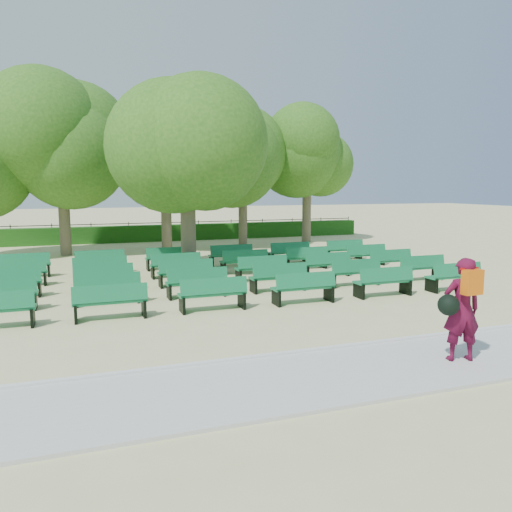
# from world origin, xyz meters

# --- Properties ---
(ground) EXTENTS (120.00, 120.00, 0.00)m
(ground) POSITION_xyz_m (0.00, 0.00, 0.00)
(ground) COLOR #CDC888
(paving) EXTENTS (30.00, 2.20, 0.06)m
(paving) POSITION_xyz_m (0.00, -7.40, 0.03)
(paving) COLOR beige
(paving) RESTS_ON ground
(curb) EXTENTS (30.00, 0.12, 0.10)m
(curb) POSITION_xyz_m (0.00, -6.25, 0.05)
(curb) COLOR silver
(curb) RESTS_ON ground
(hedge) EXTENTS (26.00, 0.70, 0.90)m
(hedge) POSITION_xyz_m (0.00, 14.00, 0.45)
(hedge) COLOR #1E5515
(hedge) RESTS_ON ground
(fence) EXTENTS (26.00, 0.10, 1.02)m
(fence) POSITION_xyz_m (0.00, 14.40, 0.00)
(fence) COLOR black
(fence) RESTS_ON ground
(tree_line) EXTENTS (21.80, 6.80, 7.04)m
(tree_line) POSITION_xyz_m (0.00, 10.00, 0.00)
(tree_line) COLOR #376B1C
(tree_line) RESTS_ON ground
(bench_array) EXTENTS (1.69, 0.55, 1.06)m
(bench_array) POSITION_xyz_m (0.64, 0.80, 0.09)
(bench_array) COLOR #13703F
(bench_array) RESTS_ON ground
(tree_among) EXTENTS (4.50, 4.50, 6.24)m
(tree_among) POSITION_xyz_m (-0.04, 2.88, 4.19)
(tree_among) COLOR brown
(tree_among) RESTS_ON ground
(person) EXTENTS (0.89, 0.58, 1.81)m
(person) POSITION_xyz_m (2.50, -7.57, 1.00)
(person) COLOR #4E0B24
(person) RESTS_ON ground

